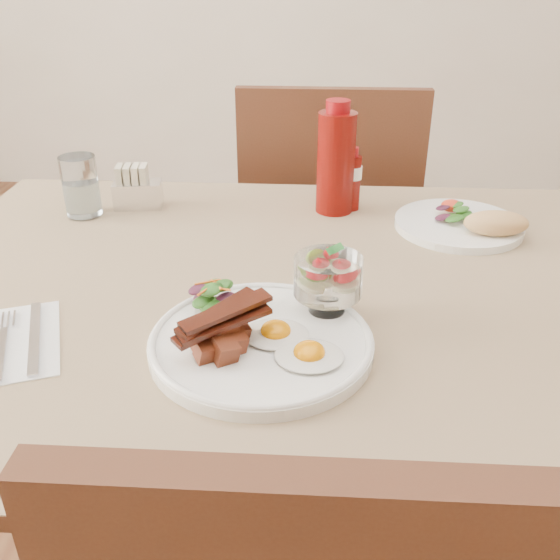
{
  "coord_description": "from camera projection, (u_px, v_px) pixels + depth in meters",
  "views": [
    {
      "loc": [
        -0.03,
        -0.81,
        1.2
      ],
      "look_at": [
        -0.08,
        -0.11,
        0.82
      ],
      "focal_mm": 40.0,
      "sensor_mm": 36.0,
      "label": 1
    }
  ],
  "objects": [
    {
      "name": "water_glass",
      "position": [
        81.0,
        190.0,
        1.15
      ],
      "size": [
        0.07,
        0.07,
        0.11
      ],
      "color": "white",
      "rests_on": "table"
    },
    {
      "name": "fried_eggs",
      "position": [
        292.0,
        343.0,
        0.75
      ],
      "size": [
        0.14,
        0.13,
        0.02
      ],
      "rotation": [
        0.0,
        0.0,
        -0.17
      ],
      "color": "white",
      "rests_on": "main_plate"
    },
    {
      "name": "chair_far",
      "position": [
        327.0,
        239.0,
        1.61
      ],
      "size": [
        0.42,
        0.42,
        0.93
      ],
      "color": "#502B19",
      "rests_on": "ground"
    },
    {
      "name": "second_plate",
      "position": [
        467.0,
        223.0,
        1.09
      ],
      "size": [
        0.22,
        0.22,
        0.06
      ],
      "rotation": [
        0.0,
        0.0,
        -0.36
      ],
      "color": "white",
      "rests_on": "table"
    },
    {
      "name": "sugar_caddy",
      "position": [
        136.0,
        190.0,
        1.19
      ],
      "size": [
        0.09,
        0.06,
        0.08
      ],
      "rotation": [
        0.0,
        0.0,
        0.12
      ],
      "color": "silver",
      "rests_on": "table"
    },
    {
      "name": "bacon_potato_pile",
      "position": [
        222.0,
        331.0,
        0.74
      ],
      "size": [
        0.12,
        0.11,
        0.06
      ],
      "rotation": [
        0.0,
        0.0,
        0.27
      ],
      "color": "maroon",
      "rests_on": "main_plate"
    },
    {
      "name": "main_plate",
      "position": [
        261.0,
        343.0,
        0.78
      ],
      "size": [
        0.28,
        0.28,
        0.02
      ],
      "primitive_type": "cylinder",
      "color": "white",
      "rests_on": "table"
    },
    {
      "name": "ketchup_bottle",
      "position": [
        336.0,
        161.0,
        1.14
      ],
      "size": [
        0.09,
        0.09,
        0.21
      ],
      "rotation": [
        0.0,
        0.0,
        0.4
      ],
      "color": "#620905",
      "rests_on": "table"
    },
    {
      "name": "fruit_cup",
      "position": [
        328.0,
        277.0,
        0.81
      ],
      "size": [
        0.09,
        0.09,
        0.09
      ],
      "rotation": [
        0.0,
        0.0,
        0.29
      ],
      "color": "white",
      "rests_on": "main_plate"
    },
    {
      "name": "hot_sauce_bottle",
      "position": [
        352.0,
        180.0,
        1.17
      ],
      "size": [
        0.04,
        0.04,
        0.12
      ],
      "rotation": [
        0.0,
        0.0,
        -0.25
      ],
      "color": "#620905",
      "rests_on": "table"
    },
    {
      "name": "napkin_cutlery",
      "position": [
        20.0,
        341.0,
        0.79
      ],
      "size": [
        0.16,
        0.2,
        0.01
      ],
      "rotation": [
        0.0,
        0.0,
        0.37
      ],
      "color": "white",
      "rests_on": "table"
    },
    {
      "name": "side_salad",
      "position": [
        214.0,
        296.0,
        0.83
      ],
      "size": [
        0.07,
        0.06,
        0.04
      ],
      "rotation": [
        0.0,
        0.0,
        -0.08
      ],
      "color": "#214612",
      "rests_on": "main_plate"
    },
    {
      "name": "table",
      "position": [
        333.0,
        336.0,
        0.97
      ],
      "size": [
        1.33,
        0.88,
        0.75
      ],
      "color": "#502B19",
      "rests_on": "ground"
    }
  ]
}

